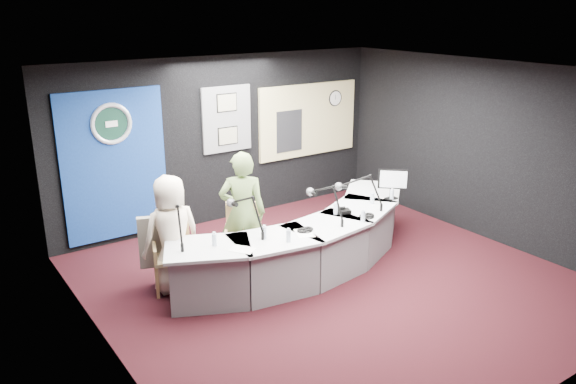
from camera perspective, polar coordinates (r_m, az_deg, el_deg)
ground at (r=7.94m, az=4.52°, el=-8.80°), size 6.00×6.00×0.00m
ceiling at (r=7.13m, az=5.08°, el=11.70°), size 6.00×6.00×0.02m
wall_back at (r=9.84m, az=-6.35°, el=5.16°), size 6.00×0.02×2.80m
wall_front at (r=5.59m, az=24.71°, el=-6.72°), size 6.00×0.02×2.80m
wall_left at (r=6.08m, az=-17.79°, el=-3.91°), size 0.02×6.00×2.80m
wall_right at (r=9.54m, az=18.93°, el=3.87°), size 0.02×6.00×2.80m
broadcast_desk at (r=8.15m, az=1.87°, el=-5.11°), size 4.50×1.90×0.75m
backdrop_panel at (r=9.13m, az=-16.76°, el=2.50°), size 1.60×0.05×2.30m
agency_seal at (r=8.95m, az=-17.05°, el=6.45°), size 0.63×0.07×0.63m
seal_center at (r=8.96m, az=-17.06°, el=6.46°), size 0.48×0.01×0.48m
pinboard at (r=9.76m, az=-6.07°, el=7.17°), size 0.90×0.04×1.10m
framed_photo_upper at (r=9.69m, az=-6.04°, el=8.77°), size 0.34×0.02×0.27m
framed_photo_lower at (r=9.79m, az=-5.93°, el=5.53°), size 0.34×0.02×0.27m
booth_window_frame at (r=10.70m, az=2.03°, el=7.13°), size 2.12×0.06×1.32m
booth_glow at (r=10.69m, az=2.06°, el=7.12°), size 2.00×0.02×1.20m
equipment_rack at (r=10.45m, az=0.12°, el=6.04°), size 0.55×0.02×0.75m
wall_clock at (r=10.98m, az=4.69°, el=9.22°), size 0.28×0.01×0.28m
armchair_left at (r=7.67m, az=-11.27°, el=-6.20°), size 0.68×0.68×0.95m
armchair_right at (r=8.01m, az=-4.44°, el=-4.34°), size 0.83×0.83×1.07m
draped_jacket at (r=7.78m, az=-12.73°, el=-4.78°), size 0.50×0.26×0.70m
person_man at (r=7.55m, az=-11.41°, el=-4.10°), size 0.77×0.51×1.56m
person_woman at (r=7.89m, az=-4.50°, el=-2.11°), size 0.76×0.69×1.74m
computer_monitor at (r=8.84m, az=10.26°, el=1.28°), size 0.37×0.34×0.33m
desk_phone at (r=8.25m, az=5.49°, el=-1.90°), size 0.23×0.21×0.05m
headphones_near at (r=8.14m, az=7.78°, el=-2.33°), size 0.23×0.23×0.04m
headphones_far at (r=7.57m, az=1.70°, el=-3.76°), size 0.21×0.21×0.03m
paper_stack at (r=7.05m, az=-4.53°, el=-5.68°), size 0.34×0.36×0.00m
notepad at (r=7.51m, az=1.63°, el=-4.08°), size 0.31×0.37×0.00m
boom_mic_a at (r=7.26m, az=-10.89°, el=-2.69°), size 0.29×0.72×0.60m
boom_mic_b at (r=7.43m, az=-4.15°, el=-1.92°), size 0.23×0.73×0.60m
boom_mic_c at (r=7.85m, az=3.78°, el=-0.79°), size 0.20×0.74×0.60m
boom_mic_d at (r=8.31m, az=7.15°, el=0.19°), size 0.57×0.55×0.60m
water_bottles at (r=7.78m, az=3.25°, el=-2.59°), size 3.09×0.56×0.18m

